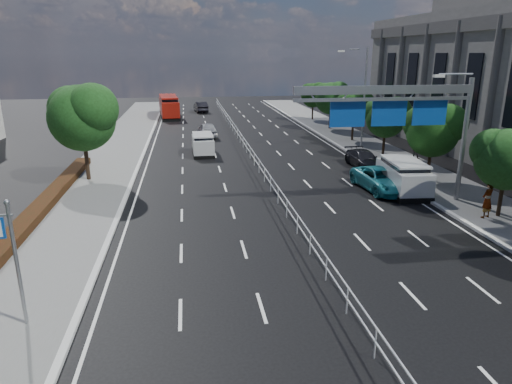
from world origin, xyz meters
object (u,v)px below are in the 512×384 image
object	(u,v)px
parked_car_dark	(364,159)
pedestrian_a	(487,200)
parked_car_teal	(382,180)
overhead_gantry	(403,108)
silver_minivan	(403,177)
red_bus	(169,106)
pedestrian_b	(416,149)
near_car_dark	(201,107)
white_minivan	(203,144)
near_car_silver	(207,130)

from	to	relation	value
parked_car_dark	pedestrian_a	xyz separation A→B (m)	(2.03, -12.16, 0.48)
parked_car_teal	parked_car_dark	distance (m)	6.27
overhead_gantry	silver_minivan	size ratio (longest dim) A/B	2.00
red_bus	parked_car_teal	size ratio (longest dim) A/B	1.89
red_bus	pedestrian_b	bearing A→B (deg)	-60.32
overhead_gantry	near_car_dark	size ratio (longest dim) A/B	2.22
pedestrian_a	parked_car_dark	bearing A→B (deg)	-102.97
silver_minivan	overhead_gantry	bearing A→B (deg)	-119.02
white_minivan	pedestrian_a	bearing A→B (deg)	-53.97
overhead_gantry	pedestrian_b	size ratio (longest dim) A/B	6.20
parked_car_dark	near_car_silver	bearing A→B (deg)	124.68
white_minivan	parked_car_teal	bearing A→B (deg)	-50.36
overhead_gantry	pedestrian_a	xyz separation A→B (m)	(3.59, -3.21, -4.49)
near_car_dark	parked_car_dark	xyz separation A→B (m)	(11.29, -36.55, -0.12)
overhead_gantry	red_bus	size ratio (longest dim) A/B	1.04
white_minivan	parked_car_dark	xyz separation A→B (m)	(12.12, -6.57, -0.24)
parked_car_dark	pedestrian_b	world-z (taller)	pedestrian_b
silver_minivan	pedestrian_b	distance (m)	9.75
white_minivan	pedestrian_b	size ratio (longest dim) A/B	2.52
silver_minivan	pedestrian_a	xyz separation A→B (m)	(2.03, -5.49, 0.11)
parked_car_dark	pedestrian_a	distance (m)	12.33
overhead_gantry	red_bus	world-z (taller)	overhead_gantry
overhead_gantry	pedestrian_a	bearing A→B (deg)	-41.81
overhead_gantry	parked_car_teal	world-z (taller)	overhead_gantry
red_bus	overhead_gantry	bearing A→B (deg)	-75.83
silver_minivan	parked_car_teal	world-z (taller)	silver_minivan
red_bus	silver_minivan	world-z (taller)	red_bus
red_bus	silver_minivan	xyz separation A→B (m)	(15.80, -38.34, -0.49)
near_car_dark	pedestrian_a	bearing A→B (deg)	98.44
pedestrian_a	near_car_dark	bearing A→B (deg)	-97.14
overhead_gantry	pedestrian_a	world-z (taller)	overhead_gantry
white_minivan	near_car_dark	distance (m)	29.99
silver_minivan	pedestrian_a	distance (m)	5.86
overhead_gantry	pedestrian_b	world-z (taller)	overhead_gantry
pedestrian_b	near_car_silver	bearing A→B (deg)	3.37
white_minivan	red_bus	bearing A→B (deg)	97.28
near_car_silver	near_car_dark	distance (m)	21.25
near_car_silver	parked_car_teal	distance (m)	23.74
near_car_silver	silver_minivan	size ratio (longest dim) A/B	0.86
overhead_gantry	pedestrian_b	xyz separation A→B (m)	(6.66, 10.59, -4.64)
near_car_silver	parked_car_teal	size ratio (longest dim) A/B	0.84
silver_minivan	pedestrian_b	world-z (taller)	silver_minivan
pedestrian_a	overhead_gantry	bearing A→B (deg)	-64.25
overhead_gantry	parked_car_dark	xyz separation A→B (m)	(1.56, 8.95, -4.96)
near_car_silver	parked_car_teal	xyz separation A→B (m)	(10.15, -21.46, -0.02)
silver_minivan	pedestrian_b	bearing A→B (deg)	63.78
parked_car_teal	red_bus	bearing A→B (deg)	106.52
red_bus	near_car_silver	world-z (taller)	red_bus
parked_car_teal	pedestrian_a	xyz separation A→B (m)	(3.21, -6.00, 0.40)
red_bus	white_minivan	bearing A→B (deg)	-86.82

